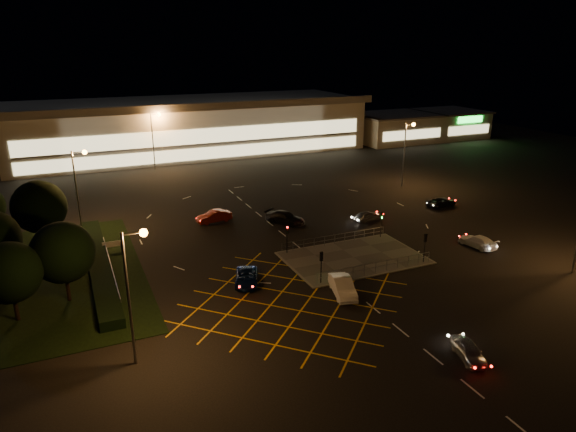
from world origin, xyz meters
name	(u,v)px	position (x,y,z in m)	size (l,w,h in m)	color
ground	(328,255)	(0.00, 0.00, 0.00)	(180.00, 180.00, 0.00)	black
pedestrian_island	(354,258)	(2.00, -2.00, 0.06)	(14.00, 9.00, 0.12)	#4C4944
grass_verge	(46,278)	(-28.00, 6.00, 0.04)	(18.00, 30.00, 0.08)	black
hedge	(99,265)	(-23.00, 6.00, 0.50)	(2.00, 26.00, 1.00)	black
supermarket	(190,126)	(0.00, 61.95, 5.31)	(72.00, 26.50, 10.50)	beige
retail_unit_a	(394,127)	(46.00, 53.97, 3.21)	(18.80, 14.80, 6.35)	beige
retail_unit_b	(449,123)	(62.00, 53.96, 3.22)	(14.80, 14.80, 6.35)	beige
streetlight_sw	(133,279)	(-21.56, -12.00, 6.56)	(1.78, 0.56, 10.03)	slate
streetlight_nw	(79,180)	(-23.56, 18.00, 6.56)	(1.78, 0.56, 10.03)	slate
streetlight_ne	(407,145)	(24.44, 20.00, 6.56)	(1.78, 0.56, 10.03)	slate
streetlight_far_left	(155,133)	(-9.56, 48.00, 6.56)	(1.78, 0.56, 10.03)	slate
streetlight_far_right	(345,119)	(30.44, 50.00, 6.56)	(1.78, 0.56, 10.03)	slate
signal_sw	(321,261)	(-4.00, -5.99, 2.37)	(0.28, 0.30, 3.15)	black
signal_se	(425,242)	(8.00, -5.99, 2.37)	(0.28, 0.30, 3.15)	black
signal_nw	(287,233)	(-4.00, 1.99, 2.37)	(0.28, 0.30, 3.15)	black
signal_ne	(381,219)	(8.00, 1.99, 2.37)	(0.28, 0.30, 3.15)	black
tree_a	(9,273)	(-30.00, -2.00, 4.33)	(5.04, 5.04, 6.86)	black
tree_c	(39,207)	(-28.00, 14.00, 4.95)	(5.76, 5.76, 7.84)	black
tree_e	(62,252)	(-26.00, 0.00, 4.64)	(5.40, 5.40, 7.35)	black
car_near_silver	(469,351)	(0.18, -21.17, 0.63)	(1.49, 3.70, 1.26)	silver
car_queue_white	(343,287)	(-3.21, -8.75, 0.79)	(1.67, 4.78, 1.57)	white
car_left_blue	(247,277)	(-10.43, -3.09, 0.64)	(2.12, 4.59, 1.28)	#0D2052
car_far_dkgrey	(285,218)	(-0.20, 11.17, 0.76)	(2.13, 5.23, 1.52)	black
car_right_silver	(367,216)	(9.90, 7.86, 0.66)	(1.56, 3.87, 1.32)	#A8AAB0
car_circ_red	(214,216)	(-8.30, 15.40, 0.74)	(1.57, 4.51, 1.49)	maroon
car_east_grey	(441,202)	(22.72, 8.96, 0.62)	(2.06, 4.47, 1.24)	black
car_approach_white	(477,241)	(16.39, -4.76, 0.66)	(1.85, 4.56, 1.32)	silver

